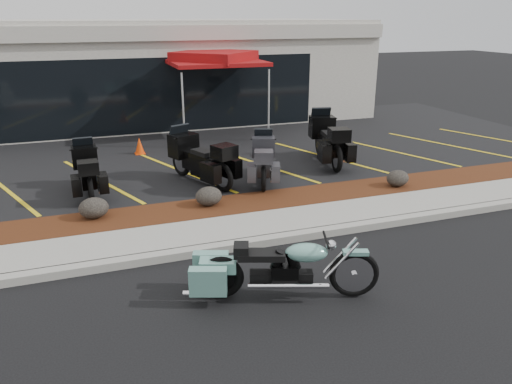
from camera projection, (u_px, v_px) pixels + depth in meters
name	position (u px, v px, depth m)	size (l,w,h in m)	color
ground	(250.00, 271.00, 8.63)	(90.00, 90.00, 0.00)	black
curb	(235.00, 245.00, 9.41)	(24.00, 0.25, 0.15)	gray
sidewalk	(225.00, 231.00, 10.03)	(24.00, 1.20, 0.15)	gray
mulch_bed	(210.00, 210.00, 11.09)	(24.00, 1.20, 0.16)	#3A190D
upper_lot	(167.00, 151.00, 15.89)	(26.00, 9.60, 0.15)	black
dealership_building	(138.00, 70.00, 20.81)	(18.00, 8.16, 4.00)	#A19C91
boulder_left	(94.00, 208.00, 10.40)	(0.61, 0.51, 0.43)	black
boulder_mid	(209.00, 196.00, 11.10)	(0.60, 0.50, 0.42)	black
boulder_right	(398.00, 178.00, 12.36)	(0.57, 0.47, 0.40)	black
hero_cruiser	(355.00, 267.00, 7.67)	(2.91, 0.74, 1.03)	#6BA69A
touring_black_front	(85.00, 161.00, 12.38)	(2.08, 0.80, 1.21)	black
touring_black_mid	(181.00, 150.00, 13.02)	(2.37, 0.91, 1.38)	black
touring_grey	(263.00, 151.00, 13.31)	(2.09, 0.80, 1.22)	#333338
touring_black_rear	(320.00, 131.00, 14.98)	(2.50, 0.95, 1.45)	black
traffic_cone	(140.00, 146.00, 15.25)	(0.29, 0.29, 0.51)	#E63E07
popup_canopy	(214.00, 59.00, 16.93)	(3.64, 3.64, 2.87)	silver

